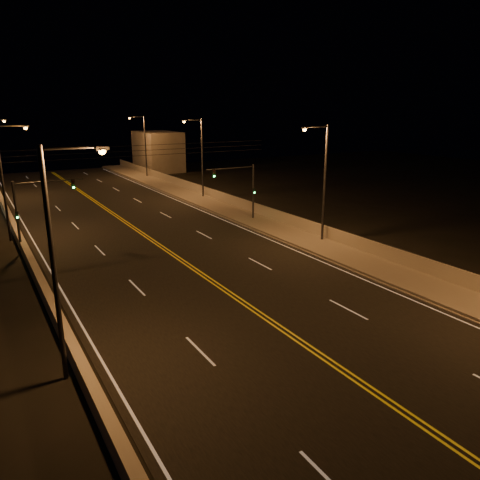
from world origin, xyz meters
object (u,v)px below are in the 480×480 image
streetlight_4 (59,251)px  traffic_signal_right (244,186)px  streetlight_2 (200,153)px  traffic_signal_left (31,206)px  streetlight_1 (322,177)px  streetlight_3 (144,143)px  streetlight_5 (5,175)px

streetlight_4 → traffic_signal_right: (19.86, 19.56, -1.91)m
streetlight_2 → traffic_signal_left: size_ratio=1.72×
streetlight_1 → traffic_signal_right: size_ratio=1.72×
streetlight_3 → traffic_signal_right: 32.99m
streetlight_4 → traffic_signal_right: size_ratio=1.72×
streetlight_2 → streetlight_5: 23.11m
streetlight_5 → traffic_signal_left: (1.20, -4.20, -1.91)m
streetlight_2 → traffic_signal_right: size_ratio=1.72×
streetlight_1 → traffic_signal_left: bearing=155.1°
streetlight_4 → traffic_signal_left: (1.20, 19.56, -1.91)m
streetlight_3 → streetlight_5: same height
streetlight_3 → traffic_signal_right: size_ratio=1.72×
streetlight_5 → traffic_signal_left: bearing=-74.1°
streetlight_1 → streetlight_2: size_ratio=1.00×
streetlight_2 → streetlight_5: (-21.46, -8.59, 0.00)m
streetlight_3 → streetlight_5: bearing=-126.8°
traffic_signal_right → streetlight_1: bearing=-80.4°
streetlight_2 → traffic_signal_left: bearing=-147.7°
streetlight_3 → streetlight_4: (-21.46, -52.45, 0.00)m
streetlight_1 → traffic_signal_right: streetlight_1 is taller
traffic_signal_right → traffic_signal_left: same height
streetlight_1 → traffic_signal_left: 22.42m
streetlight_2 → traffic_signal_left: (-20.26, -12.79, -1.91)m
traffic_signal_right → streetlight_4: bearing=-135.4°
streetlight_1 → streetlight_3: (0.00, 42.31, 0.00)m
streetlight_2 → streetlight_4: 38.82m
streetlight_4 → streetlight_5: bearing=90.0°
streetlight_5 → traffic_signal_right: (19.86, -4.20, -1.91)m
streetlight_2 → streetlight_3: size_ratio=1.00×
streetlight_1 → traffic_signal_left: (-20.26, 9.41, -1.91)m
streetlight_2 → streetlight_3: 20.10m
streetlight_4 → traffic_signal_left: bearing=86.5°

